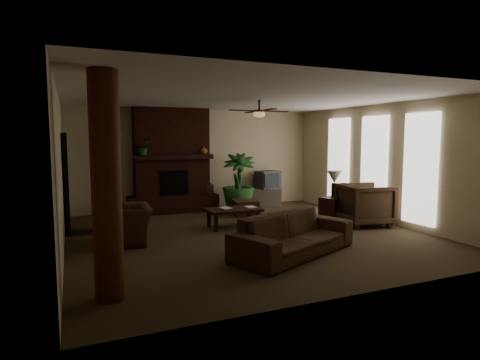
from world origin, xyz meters
name	(u,v)px	position (x,y,z in m)	size (l,w,h in m)	color
room_shell	(248,167)	(0.00, 0.00, 1.40)	(7.00, 7.00, 7.00)	#4C3C26
fireplace	(172,169)	(-0.80, 3.22, 1.16)	(2.40, 0.70, 2.80)	#421B11
windows	(374,165)	(3.45, 0.20, 1.35)	(0.08, 3.65, 2.35)	white
log_column	(106,187)	(-2.95, -2.40, 1.40)	(0.36, 0.36, 2.80)	#582A16
doorway	(66,183)	(-3.44, 1.80, 1.05)	(0.10, 1.00, 2.10)	black
ceiling_fan	(259,113)	(0.40, 0.30, 2.53)	(1.35, 1.35, 0.37)	black
sofa	(294,227)	(0.14, -1.63, 0.47)	(2.41, 0.70, 0.94)	#432E1C
armchair_left	(124,218)	(-2.44, 0.30, 0.48)	(1.10, 0.71, 0.96)	#432E1C
armchair_right	(365,202)	(2.85, -0.24, 0.53)	(1.03, 0.97, 1.06)	#432E1C
coffee_table	(233,211)	(-0.02, 0.73, 0.37)	(1.20, 0.70, 0.43)	black
ottoman	(245,208)	(0.79, 1.89, 0.20)	(0.60, 0.60, 0.40)	#432E1C
tv_stand	(267,197)	(2.04, 3.15, 0.25)	(0.85, 0.50, 0.50)	silver
tv	(268,180)	(2.07, 3.14, 0.76)	(0.72, 0.62, 0.52)	#363538
floor_vase	(208,194)	(0.18, 3.15, 0.43)	(0.34, 0.34, 0.77)	#33251C
floor_plant	(238,194)	(0.93, 2.69, 0.44)	(0.89, 1.59, 0.89)	#295A24
side_table_left	(106,219)	(-2.68, 1.45, 0.28)	(0.50, 0.50, 0.55)	black
lamp_left	(108,185)	(-2.62, 1.48, 1.00)	(0.42, 0.42, 0.65)	black
side_table_right	(333,209)	(2.54, 0.56, 0.28)	(0.50, 0.50, 0.55)	black
lamp_right	(334,179)	(2.59, 0.59, 1.00)	(0.46, 0.46, 0.65)	black
mantel_plant	(143,149)	(-1.60, 2.96, 1.72)	(0.38, 0.42, 0.33)	#295A24
mantel_vase	(204,150)	(0.03, 2.99, 1.67)	(0.22, 0.23, 0.22)	brown
book_a	(221,203)	(-0.31, 0.74, 0.57)	(0.22, 0.03, 0.29)	#999999
book_b	(246,202)	(0.27, 0.68, 0.58)	(0.21, 0.02, 0.29)	#999999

